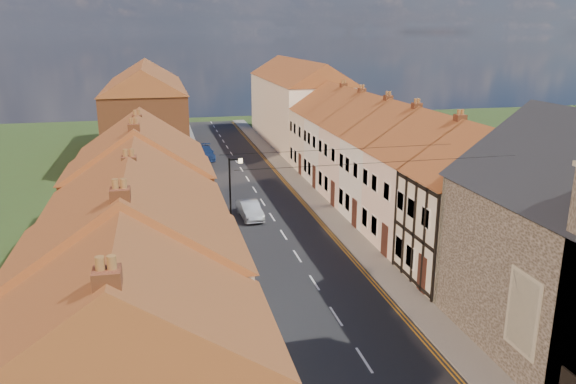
% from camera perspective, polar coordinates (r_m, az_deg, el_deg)
% --- Properties ---
extents(road, '(7.00, 90.00, 0.02)m').
position_cam_1_polar(road, '(46.77, -2.59, -1.05)').
color(road, black).
rests_on(road, ground).
extents(pavement_left, '(1.80, 90.00, 0.12)m').
position_cam_1_polar(pavement_left, '(46.21, -7.96, -1.34)').
color(pavement_left, gray).
rests_on(pavement_left, ground).
extents(pavement_right, '(1.80, 90.00, 0.12)m').
position_cam_1_polar(pavement_right, '(47.71, 2.61, -0.65)').
color(pavement_right, gray).
rests_on(pavement_right, ground).
extents(cottage_r_tudor, '(8.30, 5.20, 9.00)m').
position_cam_1_polar(cottage_r_tudor, '(33.12, 19.06, -1.09)').
color(cottage_r_tudor, '#EBE4C5').
rests_on(cottage_r_tudor, ground).
extents(cottage_r_white_near, '(8.30, 6.00, 9.00)m').
position_cam_1_polar(cottage_r_white_near, '(37.62, 14.84, 1.26)').
color(cottage_r_white_near, '#FFD9C9').
rests_on(cottage_r_white_near, ground).
extents(cottage_r_cream_mid, '(8.30, 5.20, 9.00)m').
position_cam_1_polar(cottage_r_cream_mid, '(42.32, 11.48, 3.08)').
color(cottage_r_cream_mid, white).
rests_on(cottage_r_cream_mid, ground).
extents(cottage_r_pink, '(8.30, 6.00, 9.00)m').
position_cam_1_polar(cottage_r_pink, '(47.18, 8.80, 4.51)').
color(cottage_r_pink, '#FFD9C9').
rests_on(cottage_r_pink, ground).
extents(cottage_r_white_far, '(8.30, 5.20, 9.00)m').
position_cam_1_polar(cottage_r_white_far, '(52.13, 6.62, 5.68)').
color(cottage_r_white_far, white).
rests_on(cottage_r_white_far, ground).
extents(cottage_r_cream_far, '(8.30, 6.00, 9.00)m').
position_cam_1_polar(cottage_r_cream_far, '(57.18, 4.81, 6.63)').
color(cottage_r_cream_far, '#EBE4C5').
rests_on(cottage_r_cream_far, ground).
extents(cottage_l_cream, '(8.30, 6.30, 9.10)m').
position_cam_1_polar(cottage_l_cream, '(21.63, -15.40, -9.68)').
color(cottage_l_cream, '#EBE4C5').
rests_on(cottage_l_cream, ground).
extents(cottage_l_white, '(8.30, 6.90, 8.80)m').
position_cam_1_polar(cottage_l_white, '(27.60, -14.96, -4.31)').
color(cottage_l_white, white).
rests_on(cottage_l_white, ground).
extents(cottage_l_brick_mid, '(8.30, 5.70, 9.10)m').
position_cam_1_polar(cottage_l_brick_mid, '(33.36, -14.73, -0.50)').
color(cottage_l_brick_mid, brown).
rests_on(cottage_l_brick_mid, ground).
extents(cottage_l_pink, '(8.30, 6.30, 8.80)m').
position_cam_1_polar(cottage_l_pink, '(39.01, -14.54, 1.63)').
color(cottage_l_pink, '#FFD9C9').
rests_on(cottage_l_pink, ground).
extents(block_right_far, '(8.30, 24.20, 10.50)m').
position_cam_1_polar(block_right_far, '(71.64, 1.06, 9.22)').
color(block_right_far, '#EBE4C5').
rests_on(block_right_far, ground).
extents(block_left_far, '(8.30, 24.20, 10.50)m').
position_cam_1_polar(block_left_far, '(64.57, -14.20, 8.01)').
color(block_left_far, brown).
rests_on(block_left_far, ground).
extents(lamppost, '(0.88, 0.15, 6.00)m').
position_cam_1_polar(lamppost, '(35.74, -5.74, -0.61)').
color(lamppost, black).
rests_on(lamppost, pavement_left).
extents(car_mid, '(1.69, 4.08, 1.31)m').
position_cam_1_polar(car_mid, '(42.78, -3.91, -1.81)').
color(car_mid, '#A1A5A8').
rests_on(car_mid, ground).
extents(car_far, '(1.99, 4.81, 1.39)m').
position_cam_1_polar(car_far, '(63.36, -8.41, 3.95)').
color(car_far, navy).
rests_on(car_far, ground).
extents(car_distant, '(2.42, 4.22, 1.11)m').
position_cam_1_polar(car_distant, '(66.50, -8.64, 4.38)').
color(car_distant, gray).
rests_on(car_distant, ground).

